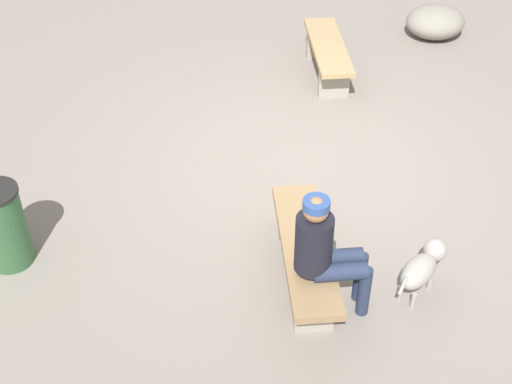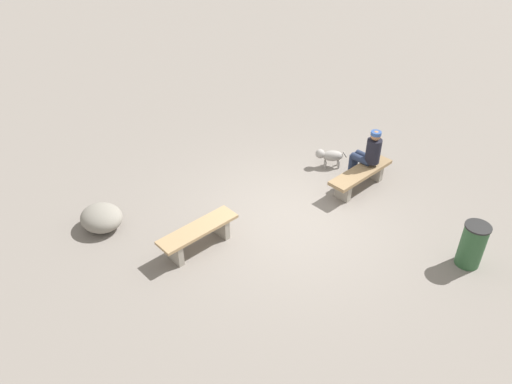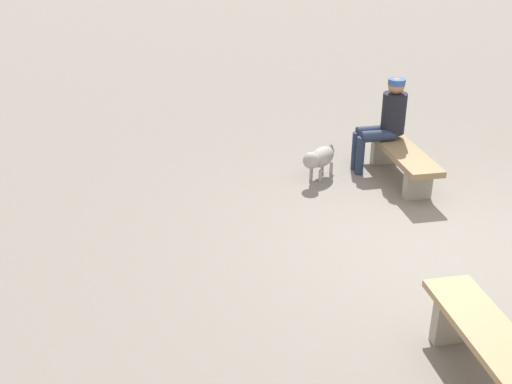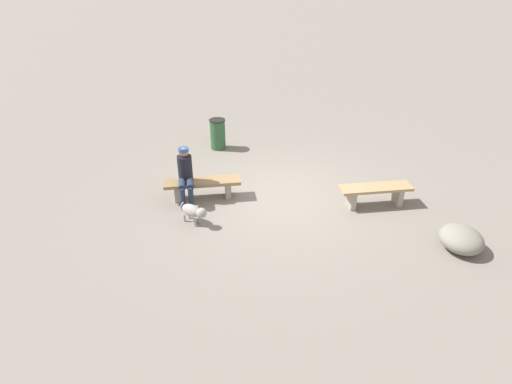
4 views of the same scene
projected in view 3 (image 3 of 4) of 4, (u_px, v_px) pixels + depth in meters
The scene contains 5 objects.
ground at pixel (440, 250), 6.60m from camera, with size 210.00×210.00×0.06m, color gray.
bench_left at pixel (491, 350), 4.64m from camera, with size 1.60×0.71×0.46m.
bench_right at pixel (401, 156), 8.02m from camera, with size 1.72×0.74×0.44m.
seated_person at pixel (386, 119), 8.14m from camera, with size 0.41×0.67×1.24m.
dog at pixel (319, 158), 8.04m from camera, with size 0.63×0.49×0.44m.
Camera 3 is at (-5.71, 1.87, 3.37)m, focal length 44.20 mm.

